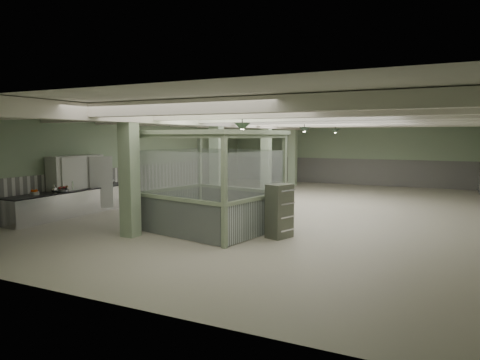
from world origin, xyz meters
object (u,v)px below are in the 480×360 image
at_px(prep_counter, 73,202).
at_px(filing_cabinet, 279,211).
at_px(guard_booth, 210,165).
at_px(walkin_cooler, 77,186).

bearing_deg(prep_counter, filing_cabinet, -0.21).
relative_size(guard_booth, filing_cabinet, 2.83).
distance_m(prep_counter, walkin_cooler, 0.63).
relative_size(prep_counter, filing_cabinet, 3.52).
distance_m(guard_booth, filing_cabinet, 2.54).
bearing_deg(guard_booth, filing_cabinet, 10.14).
bearing_deg(filing_cabinet, guard_booth, -161.00).
bearing_deg(filing_cabinet, walkin_cooler, -162.05).
distance_m(prep_counter, guard_booth, 5.82).
xyz_separation_m(prep_counter, guard_booth, (5.63, 0.02, 1.51)).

